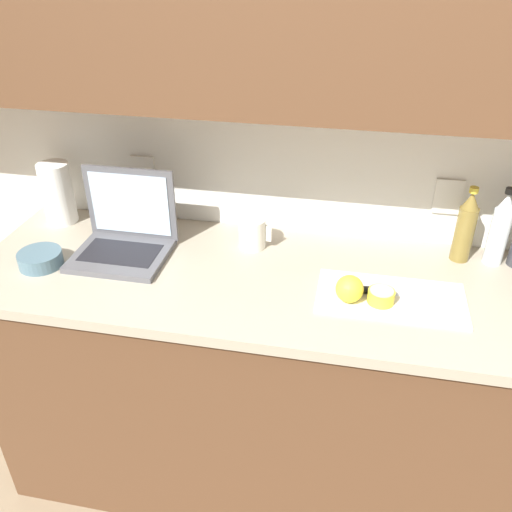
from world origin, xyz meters
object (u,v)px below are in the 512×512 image
cutting_board (391,298)px  lemon_whole_beside (350,289)px  lemon_half_cut (381,296)px  measuring_cup (253,233)px  laptop (125,234)px  bottle_oil_tall (500,230)px  knife (380,290)px  bottle_water_clear (465,227)px  bowl_white (40,259)px  paper_towel_roll (58,193)px

cutting_board → lemon_whole_beside: bearing=-160.7°
lemon_half_cut → measuring_cup: (-0.43, 0.25, 0.02)m
laptop → lemon_half_cut: size_ratio=4.04×
laptop → lemon_half_cut: laptop is taller
lemon_whole_beside → bottle_oil_tall: size_ratio=0.31×
knife → lemon_whole_beside: 0.11m
cutting_board → measuring_cup: (-0.46, 0.22, 0.05)m
lemon_whole_beside → laptop: bearing=168.5°
laptop → measuring_cup: bearing=15.3°
lemon_half_cut → measuring_cup: measuring_cup is taller
measuring_cup → knife: bearing=-25.6°
bottle_water_clear → lemon_half_cut: bearing=-129.5°
measuring_cup → lemon_whole_beside: bearing=-37.9°
bottle_oil_tall → bowl_white: bottle_oil_tall is taller
lemon_whole_beside → knife: bearing=32.9°
measuring_cup → lemon_half_cut: bearing=-30.5°
cutting_board → bowl_white: 1.11m
lemon_whole_beside → bottle_oil_tall: (0.45, 0.32, 0.07)m
knife → lemon_whole_beside: lemon_whole_beside is taller
paper_towel_roll → lemon_half_cut: bearing=-14.4°
cutting_board → measuring_cup: bearing=154.4°
knife → measuring_cup: measuring_cup is taller
cutting_board → bowl_white: (-1.11, -0.03, 0.02)m
laptop → bottle_water_clear: size_ratio=1.22×
knife → bottle_water_clear: (0.26, 0.26, 0.10)m
bottle_oil_tall → paper_towel_roll: (-1.52, -0.01, -0.01)m
knife → measuring_cup: 0.48m
cutting_board → lemon_half_cut: lemon_half_cut is taller
measuring_cup → bottle_oil_tall: bearing=3.8°
bowl_white → paper_towel_roll: size_ratio=0.62×
bottle_oil_tall → paper_towel_roll: bottle_oil_tall is taller
cutting_board → lemon_whole_beside: 0.14m
bottle_oil_tall → laptop: bearing=-172.2°
bottle_oil_tall → measuring_cup: bearing=-176.2°
knife → bottle_oil_tall: size_ratio=0.99×
lemon_half_cut → measuring_cup: bearing=149.5°
measuring_cup → paper_towel_roll: paper_towel_roll is taller
knife → bottle_oil_tall: 0.45m
bottle_oil_tall → cutting_board: bearing=-139.9°
laptop → cutting_board: 0.88m
lemon_half_cut → lemon_whole_beside: (-0.09, -0.01, 0.02)m
knife → bottle_water_clear: bearing=33.4°
laptop → lemon_whole_beside: size_ratio=3.87×
lemon_whole_beside → bottle_water_clear: 0.47m
lemon_half_cut → knife: bearing=91.3°
lemon_half_cut → bottle_oil_tall: bottle_oil_tall is taller
cutting_board → bottle_water_clear: (0.22, 0.27, 0.11)m
measuring_cup → bowl_white: 0.70m
knife → measuring_cup: size_ratio=2.30×
knife → bowl_white: (-1.08, -0.05, 0.01)m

